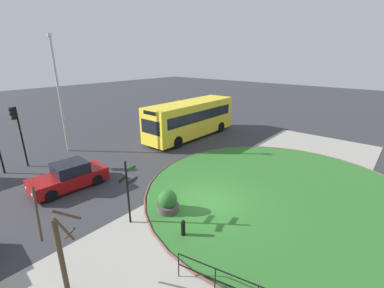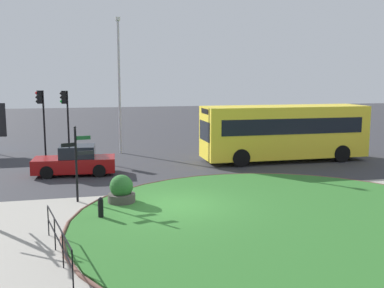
{
  "view_description": "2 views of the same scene",
  "coord_description": "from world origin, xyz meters",
  "px_view_note": "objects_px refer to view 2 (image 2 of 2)",
  "views": [
    {
      "loc": [
        -9.41,
        -6.89,
        7.16
      ],
      "look_at": [
        1.84,
        2.6,
        2.12
      ],
      "focal_mm": 24.21,
      "sensor_mm": 36.0,
      "label": 1
    },
    {
      "loc": [
        -3.22,
        -16.11,
        4.86
      ],
      "look_at": [
        1.43,
        3.29,
        1.91
      ],
      "focal_mm": 41.97,
      "sensor_mm": 36.0,
      "label": 2
    }
  ],
  "objects_px": {
    "traffic_light_near": "(65,109)",
    "bus_yellow": "(284,132)",
    "signpost_directional": "(77,159)",
    "car_near_lane": "(75,162)",
    "lamppost_tall": "(119,82)",
    "planter_near_signpost": "(121,191)",
    "bollard_foreground": "(101,208)",
    "traffic_light_far": "(41,109)"
  },
  "relations": [
    {
      "from": "traffic_light_near",
      "to": "bus_yellow",
      "type": "bearing_deg",
      "value": 150.27
    },
    {
      "from": "signpost_directional",
      "to": "car_near_lane",
      "type": "relative_size",
      "value": 0.73
    },
    {
      "from": "lamppost_tall",
      "to": "planter_near_signpost",
      "type": "bearing_deg",
      "value": -94.38
    },
    {
      "from": "lamppost_tall",
      "to": "traffic_light_near",
      "type": "bearing_deg",
      "value": -164.65
    },
    {
      "from": "signpost_directional",
      "to": "car_near_lane",
      "type": "distance_m",
      "value": 5.41
    },
    {
      "from": "signpost_directional",
      "to": "lamppost_tall",
      "type": "bearing_deg",
      "value": 77.36
    },
    {
      "from": "bollard_foreground",
      "to": "car_near_lane",
      "type": "relative_size",
      "value": 0.19
    },
    {
      "from": "car_near_lane",
      "to": "planter_near_signpost",
      "type": "relative_size",
      "value": 3.55
    },
    {
      "from": "bus_yellow",
      "to": "lamppost_tall",
      "type": "xyz_separation_m",
      "value": [
        -9.16,
        4.99,
        2.87
      ]
    },
    {
      "from": "lamppost_tall",
      "to": "bollard_foreground",
      "type": "bearing_deg",
      "value": -97.32
    },
    {
      "from": "traffic_light_far",
      "to": "lamppost_tall",
      "type": "distance_m",
      "value": 5.09
    },
    {
      "from": "car_near_lane",
      "to": "lamppost_tall",
      "type": "distance_m",
      "value": 7.76
    },
    {
      "from": "lamppost_tall",
      "to": "signpost_directional",
      "type": "bearing_deg",
      "value": -102.64
    },
    {
      "from": "planter_near_signpost",
      "to": "car_near_lane",
      "type": "bearing_deg",
      "value": 106.84
    },
    {
      "from": "bollard_foreground",
      "to": "bus_yellow",
      "type": "distance_m",
      "value": 14.16
    },
    {
      "from": "bus_yellow",
      "to": "traffic_light_far",
      "type": "bearing_deg",
      "value": -15.95
    },
    {
      "from": "car_near_lane",
      "to": "planter_near_signpost",
      "type": "xyz_separation_m",
      "value": [
        1.83,
        -6.04,
        -0.15
      ]
    },
    {
      "from": "signpost_directional",
      "to": "bollard_foreground",
      "type": "height_order",
      "value": "signpost_directional"
    },
    {
      "from": "car_near_lane",
      "to": "planter_near_signpost",
      "type": "height_order",
      "value": "car_near_lane"
    },
    {
      "from": "traffic_light_far",
      "to": "bollard_foreground",
      "type": "bearing_deg",
      "value": 87.84
    },
    {
      "from": "traffic_light_far",
      "to": "traffic_light_near",
      "type": "bearing_deg",
      "value": 168.57
    },
    {
      "from": "car_near_lane",
      "to": "bollard_foreground",
      "type": "bearing_deg",
      "value": 101.12
    },
    {
      "from": "traffic_light_near",
      "to": "traffic_light_far",
      "type": "height_order",
      "value": "traffic_light_far"
    },
    {
      "from": "signpost_directional",
      "to": "traffic_light_far",
      "type": "relative_size",
      "value": 0.73
    },
    {
      "from": "bollard_foreground",
      "to": "lamppost_tall",
      "type": "relative_size",
      "value": 0.09
    },
    {
      "from": "bus_yellow",
      "to": "planter_near_signpost",
      "type": "distance_m",
      "value": 12.42
    },
    {
      "from": "bollard_foreground",
      "to": "car_near_lane",
      "type": "xyz_separation_m",
      "value": [
        -0.97,
        7.79,
        0.25
      ]
    },
    {
      "from": "traffic_light_far",
      "to": "bus_yellow",
      "type": "bearing_deg",
      "value": 148.94
    },
    {
      "from": "bollard_foreground",
      "to": "bus_yellow",
      "type": "xyz_separation_m",
      "value": [
        10.94,
        8.89,
        1.33
      ]
    },
    {
      "from": "signpost_directional",
      "to": "traffic_light_far",
      "type": "bearing_deg",
      "value": 101.82
    },
    {
      "from": "traffic_light_near",
      "to": "car_near_lane",
      "type": "bearing_deg",
      "value": 84.75
    },
    {
      "from": "bollard_foreground",
      "to": "traffic_light_far",
      "type": "distance_m",
      "value": 13.46
    },
    {
      "from": "bus_yellow",
      "to": "lamppost_tall",
      "type": "height_order",
      "value": "lamppost_tall"
    },
    {
      "from": "traffic_light_near",
      "to": "lamppost_tall",
      "type": "bearing_deg",
      "value": -176.33
    },
    {
      "from": "bollard_foreground",
      "to": "car_near_lane",
      "type": "height_order",
      "value": "car_near_lane"
    },
    {
      "from": "bus_yellow",
      "to": "bollard_foreground",
      "type": "bearing_deg",
      "value": 39.16
    },
    {
      "from": "bollard_foreground",
      "to": "planter_near_signpost",
      "type": "relative_size",
      "value": 0.69
    },
    {
      "from": "traffic_light_near",
      "to": "planter_near_signpost",
      "type": "bearing_deg",
      "value": 90.45
    },
    {
      "from": "lamppost_tall",
      "to": "bus_yellow",
      "type": "bearing_deg",
      "value": -28.58
    },
    {
      "from": "traffic_light_near",
      "to": "traffic_light_far",
      "type": "relative_size",
      "value": 0.99
    },
    {
      "from": "bus_yellow",
      "to": "lamppost_tall",
      "type": "bearing_deg",
      "value": -28.52
    },
    {
      "from": "bus_yellow",
      "to": "traffic_light_near",
      "type": "distance_m",
      "value": 13.2
    }
  ]
}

